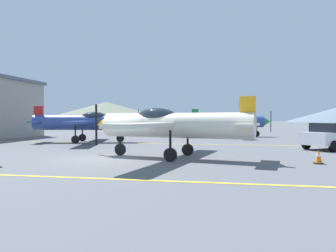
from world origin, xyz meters
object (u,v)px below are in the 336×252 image
airplane_near (169,124)px  airplane_back (133,121)px  airplane_far (231,121)px  airplane_mid (86,122)px  car_sedan (334,136)px  traffic_cone_front (319,157)px

airplane_near → airplane_back: bearing=110.9°
airplane_near → airplane_far: (3.16, 18.18, 0.00)m
airplane_mid → car_sedan: size_ratio=2.12×
airplane_near → airplane_back: size_ratio=1.00×
traffic_cone_front → airplane_back: bearing=122.6°
airplane_near → car_sedan: airplane_near is taller
airplane_mid → airplane_near: bearing=-45.6°
airplane_back → traffic_cone_front: airplane_back is taller
airplane_near → airplane_mid: bearing=134.4°
airplane_far → car_sedan: airplane_far is taller
airplane_far → car_sedan: (6.04, -12.29, -0.77)m
airplane_near → car_sedan: size_ratio=2.13×
car_sedan → traffic_cone_front: car_sedan is taller
airplane_back → airplane_mid: bearing=-87.6°
airplane_near → airplane_back: same height
airplane_near → car_sedan: 10.95m
airplane_mid → airplane_back: bearing=92.4°
airplane_far → traffic_cone_front: 19.30m
traffic_cone_front → airplane_mid: bearing=148.0°
airplane_mid → airplane_far: size_ratio=1.00×
car_sedan → airplane_mid: bearing=171.9°
car_sedan → traffic_cone_front: (-2.72, -6.68, -0.56)m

